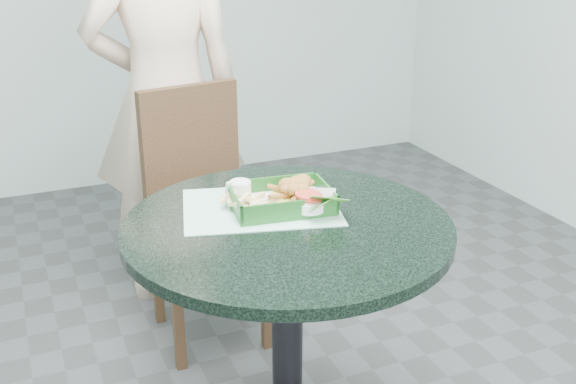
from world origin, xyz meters
name	(u,v)px	position (x,y,z in m)	size (l,w,h in m)	color
cafe_table	(287,287)	(0.00, 0.00, 0.58)	(0.83, 0.83, 0.75)	black
dining_chair	(200,198)	(-0.01, 0.80, 0.53)	(0.38, 0.38, 0.93)	#432410
diner_person	(164,76)	(-0.04, 1.11, 0.92)	(0.67, 0.44, 1.84)	beige
placemat	(261,214)	(-0.03, 0.11, 0.75)	(0.40, 0.30, 0.00)	#A9E4CF
food_basket	(281,209)	(0.02, 0.08, 0.77)	(0.26, 0.19, 0.05)	#1B561D
crab_sandwich	(295,197)	(0.05, 0.07, 0.80)	(0.13, 0.13, 0.08)	gold
fries_pile	(248,206)	(-0.07, 0.09, 0.79)	(0.12, 0.13, 0.05)	#FBDD96
sauce_ramekin	(239,195)	(-0.08, 0.14, 0.80)	(0.06, 0.06, 0.03)	white
garnish_cup	(315,208)	(0.08, 0.01, 0.79)	(0.11, 0.11, 0.05)	white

